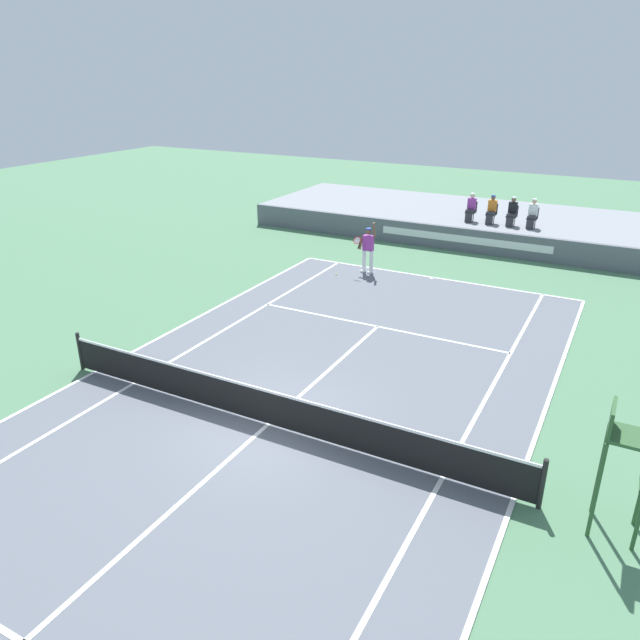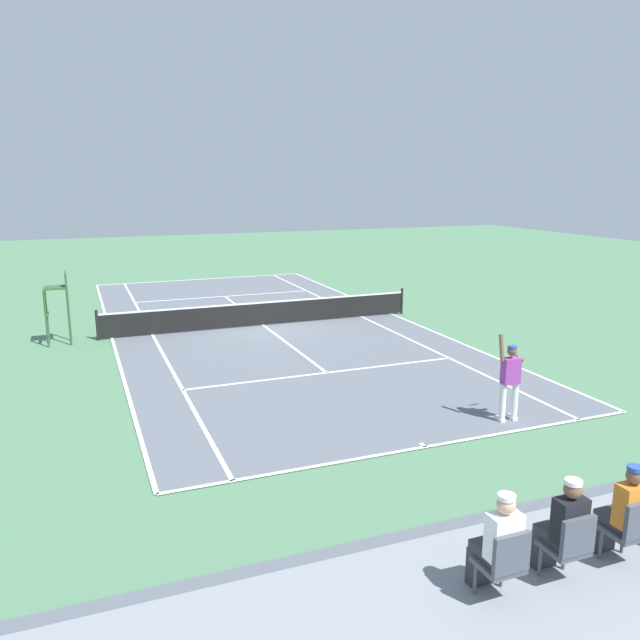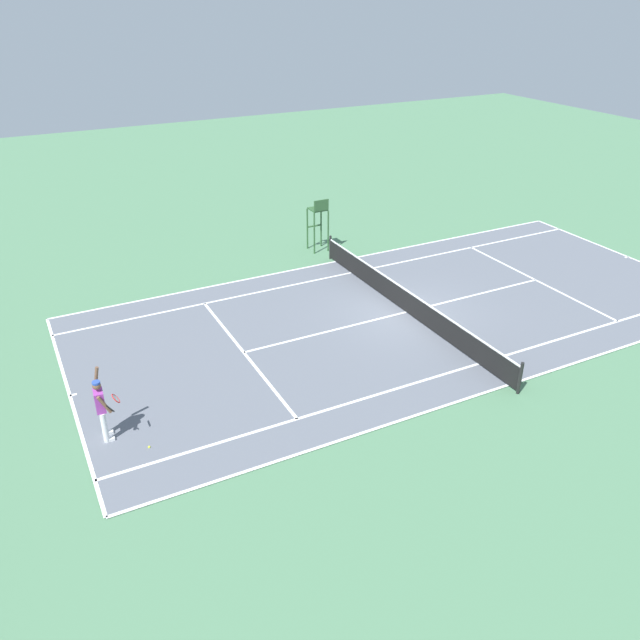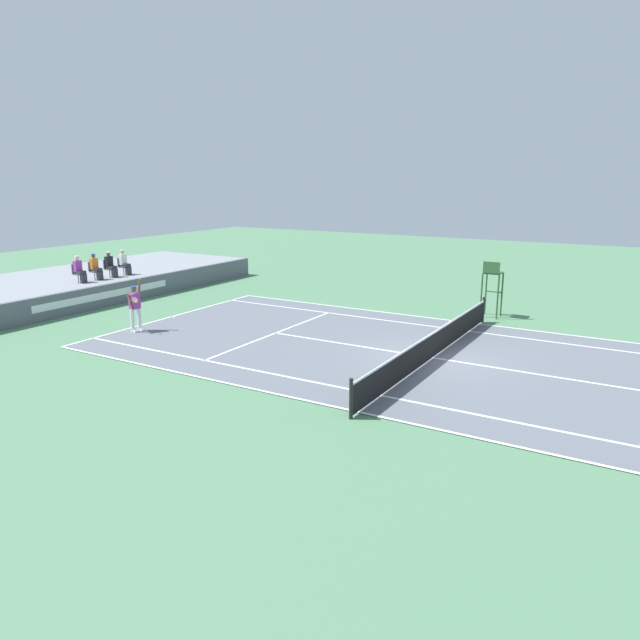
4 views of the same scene
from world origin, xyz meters
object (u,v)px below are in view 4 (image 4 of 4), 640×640
at_px(spectator_seated_0, 79,270).
at_px(umpire_chair, 492,282).
at_px(spectator_seated_1, 95,267).
at_px(spectator_seated_3, 124,263).
at_px(tennis_ball, 135,339).
at_px(spectator_seated_2, 110,265).
at_px(tennis_player, 135,307).

xyz_separation_m(spectator_seated_0, umpire_chair, (7.27, -17.55, -0.10)).
xyz_separation_m(spectator_seated_1, spectator_seated_3, (1.78, 0.00, 0.00)).
bearing_deg(tennis_ball, spectator_seated_1, 59.49).
height_order(spectator_seated_2, tennis_ball, spectator_seated_2).
distance_m(spectator_seated_0, spectator_seated_2, 1.84).
bearing_deg(spectator_seated_0, spectator_seated_1, 0.00).
bearing_deg(spectator_seated_2, tennis_player, -123.88).
bearing_deg(umpire_chair, spectator_seated_0, 112.49).
height_order(spectator_seated_2, tennis_player, spectator_seated_2).
relative_size(tennis_player, tennis_ball, 30.63).
xyz_separation_m(tennis_player, umpire_chair, (9.63, -11.29, 0.56)).
xyz_separation_m(spectator_seated_0, tennis_player, (-2.36, -6.26, -0.66)).
distance_m(spectator_seated_3, tennis_player, 8.09).
height_order(spectator_seated_3, tennis_ball, spectator_seated_3).
bearing_deg(spectator_seated_0, umpire_chair, -67.51).
distance_m(spectator_seated_1, spectator_seated_3, 1.78).
bearing_deg(tennis_ball, spectator_seated_0, 65.37).
distance_m(tennis_player, umpire_chair, 14.85).
relative_size(spectator_seated_0, spectator_seated_2, 1.00).
xyz_separation_m(spectator_seated_0, spectator_seated_2, (1.84, 0.00, 0.00)).
distance_m(spectator_seated_2, spectator_seated_3, 0.88).
xyz_separation_m(spectator_seated_2, tennis_ball, (-5.12, -7.16, -1.62)).
distance_m(spectator_seated_2, umpire_chair, 18.37).
distance_m(spectator_seated_0, umpire_chair, 18.99).
bearing_deg(spectator_seated_2, spectator_seated_1, 180.00).
height_order(spectator_seated_0, spectator_seated_3, same).
relative_size(spectator_seated_0, spectator_seated_1, 1.00).
xyz_separation_m(spectator_seated_2, tennis_player, (-4.20, -6.26, -0.66)).
xyz_separation_m(spectator_seated_3, umpire_chair, (4.55, -17.55, -0.10)).
bearing_deg(spectator_seated_1, spectator_seated_0, 180.00).
bearing_deg(spectator_seated_0, tennis_ball, -114.63).
distance_m(spectator_seated_0, spectator_seated_3, 2.72).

